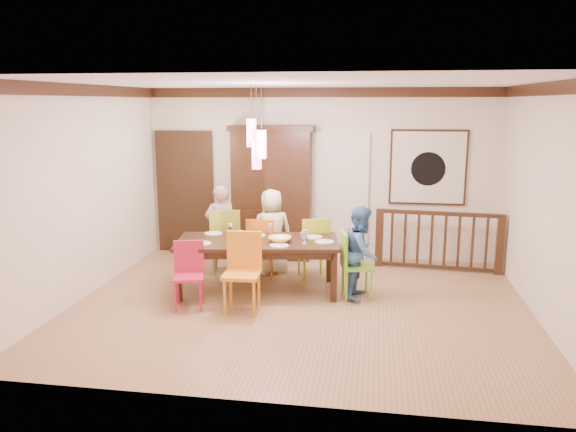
# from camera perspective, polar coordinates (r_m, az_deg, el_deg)

# --- Properties ---
(floor) EXTENTS (6.00, 6.00, 0.00)m
(floor) POSITION_cam_1_polar(r_m,az_deg,el_deg) (7.59, 1.20, -9.05)
(floor) COLOR olive
(floor) RESTS_ON ground
(ceiling) EXTENTS (6.00, 6.00, 0.00)m
(ceiling) POSITION_cam_1_polar(r_m,az_deg,el_deg) (7.11, 1.30, 13.41)
(ceiling) COLOR white
(ceiling) RESTS_ON wall_back
(wall_back) EXTENTS (6.00, 0.00, 6.00)m
(wall_back) POSITION_cam_1_polar(r_m,az_deg,el_deg) (9.66, 3.26, 4.28)
(wall_back) COLOR beige
(wall_back) RESTS_ON floor
(wall_left) EXTENTS (0.00, 5.00, 5.00)m
(wall_left) POSITION_cam_1_polar(r_m,az_deg,el_deg) (8.17, -20.11, 2.26)
(wall_left) COLOR beige
(wall_left) RESTS_ON floor
(wall_right) EXTENTS (0.00, 5.00, 5.00)m
(wall_right) POSITION_cam_1_polar(r_m,az_deg,el_deg) (7.43, 24.83, 1.03)
(wall_right) COLOR beige
(wall_right) RESTS_ON floor
(crown_molding) EXTENTS (6.00, 5.00, 0.16)m
(crown_molding) POSITION_cam_1_polar(r_m,az_deg,el_deg) (7.11, 1.30, 12.77)
(crown_molding) COLOR black
(crown_molding) RESTS_ON wall_back
(panel_door) EXTENTS (1.04, 0.07, 2.24)m
(panel_door) POSITION_cam_1_polar(r_m,az_deg,el_deg) (10.19, -10.35, 2.22)
(panel_door) COLOR black
(panel_door) RESTS_ON wall_back
(white_doorway) EXTENTS (0.97, 0.05, 2.22)m
(white_doorway) POSITION_cam_1_polar(r_m,az_deg,el_deg) (9.66, 5.28, 1.85)
(white_doorway) COLOR silver
(white_doorway) RESTS_ON wall_back
(painting) EXTENTS (1.25, 0.06, 1.25)m
(painting) POSITION_cam_1_polar(r_m,az_deg,el_deg) (9.60, 14.04, 4.80)
(painting) COLOR black
(painting) RESTS_ON wall_back
(pendant_cluster) EXTENTS (0.27, 0.21, 1.14)m
(pendant_cluster) POSITION_cam_1_polar(r_m,az_deg,el_deg) (7.72, -3.21, 7.35)
(pendant_cluster) COLOR #EB466D
(pendant_cluster) RESTS_ON ceiling
(dining_table) EXTENTS (2.39, 1.36, 0.75)m
(dining_table) POSITION_cam_1_polar(r_m,az_deg,el_deg) (7.95, -3.09, -3.01)
(dining_table) COLOR black
(dining_table) RESTS_ON floor
(chair_far_left) EXTENTS (0.56, 0.56, 1.04)m
(chair_far_left) POSITION_cam_1_polar(r_m,az_deg,el_deg) (8.92, -6.32, -1.98)
(chair_far_left) COLOR #A3BB2F
(chair_far_left) RESTS_ON floor
(chair_far_mid) EXTENTS (0.43, 0.43, 0.94)m
(chair_far_mid) POSITION_cam_1_polar(r_m,az_deg,el_deg) (8.65, -2.58, -2.72)
(chair_far_mid) COLOR #C05B12
(chair_far_mid) RESTS_ON floor
(chair_far_right) EXTENTS (0.57, 0.57, 0.97)m
(chair_far_right) POSITION_cam_1_polar(r_m,az_deg,el_deg) (8.57, 2.56, -2.74)
(chair_far_right) COLOR #A9B421
(chair_far_right) RESTS_ON floor
(chair_near_left) EXTENTS (0.48, 0.48, 0.87)m
(chair_near_left) POSITION_cam_1_polar(r_m,az_deg,el_deg) (7.45, -10.10, -5.56)
(chair_near_left) COLOR #BC1E3E
(chair_near_left) RESTS_ON floor
(chair_near_mid) EXTENTS (0.48, 0.48, 1.02)m
(chair_near_mid) POSITION_cam_1_polar(r_m,az_deg,el_deg) (7.22, -4.73, -5.28)
(chair_near_mid) COLOR orange
(chair_near_mid) RESTS_ON floor
(chair_end_right) EXTENTS (0.50, 0.50, 0.92)m
(chair_end_right) POSITION_cam_1_polar(r_m,az_deg,el_deg) (7.78, 7.05, -4.50)
(chair_end_right) COLOR #74B929
(chair_end_right) RESTS_ON floor
(china_hutch) EXTENTS (1.44, 0.46, 2.28)m
(china_hutch) POSITION_cam_1_polar(r_m,az_deg,el_deg) (9.62, -1.64, 2.42)
(china_hutch) COLOR black
(china_hutch) RESTS_ON floor
(balustrade) EXTENTS (2.00, 0.27, 0.96)m
(balustrade) POSITION_cam_1_polar(r_m,az_deg,el_deg) (9.30, 15.02, -2.35)
(balustrade) COLOR black
(balustrade) RESTS_ON floor
(person_far_left) EXTENTS (0.59, 0.50, 1.38)m
(person_far_left) POSITION_cam_1_polar(r_m,az_deg,el_deg) (8.99, -6.82, -1.26)
(person_far_left) COLOR #CE9DA5
(person_far_left) RESTS_ON floor
(person_far_mid) EXTENTS (0.78, 0.67, 1.34)m
(person_far_mid) POSITION_cam_1_polar(r_m,az_deg,el_deg) (8.80, -1.66, -1.57)
(person_far_mid) COLOR beige
(person_far_mid) RESTS_ON floor
(person_end_right) EXTENTS (0.59, 0.70, 1.28)m
(person_end_right) POSITION_cam_1_polar(r_m,az_deg,el_deg) (7.78, 7.48, -3.68)
(person_end_right) COLOR #3D6FAC
(person_end_right) RESTS_ON floor
(serving_bowl) EXTENTS (0.34, 0.34, 0.08)m
(serving_bowl) POSITION_cam_1_polar(r_m,az_deg,el_deg) (7.80, -0.82, -2.39)
(serving_bowl) COLOR gold
(serving_bowl) RESTS_ON dining_table
(small_bowl) EXTENTS (0.25, 0.25, 0.06)m
(small_bowl) POSITION_cam_1_polar(r_m,az_deg,el_deg) (8.00, -4.87, -2.13)
(small_bowl) COLOR white
(small_bowl) RESTS_ON dining_table
(cup_left) EXTENTS (0.12, 0.12, 0.09)m
(cup_left) POSITION_cam_1_polar(r_m,az_deg,el_deg) (7.94, -5.83, -2.18)
(cup_left) COLOR silver
(cup_left) RESTS_ON dining_table
(cup_right) EXTENTS (0.12, 0.12, 0.10)m
(cup_right) POSITION_cam_1_polar(r_m,az_deg,el_deg) (7.97, 1.66, -2.01)
(cup_right) COLOR silver
(cup_right) RESTS_ON dining_table
(plate_far_left) EXTENTS (0.26, 0.26, 0.01)m
(plate_far_left) POSITION_cam_1_polar(r_m,az_deg,el_deg) (8.36, -7.58, -1.77)
(plate_far_left) COLOR white
(plate_far_left) RESTS_ON dining_table
(plate_far_mid) EXTENTS (0.26, 0.26, 0.01)m
(plate_far_mid) POSITION_cam_1_polar(r_m,az_deg,el_deg) (8.19, -3.21, -1.97)
(plate_far_mid) COLOR white
(plate_far_mid) RESTS_ON dining_table
(plate_far_right) EXTENTS (0.26, 0.26, 0.01)m
(plate_far_right) POSITION_cam_1_polar(r_m,az_deg,el_deg) (8.08, 2.58, -2.15)
(plate_far_right) COLOR white
(plate_far_right) RESTS_ON dining_table
(plate_near_left) EXTENTS (0.26, 0.26, 0.01)m
(plate_near_left) POSITION_cam_1_polar(r_m,az_deg,el_deg) (7.80, -8.75, -2.77)
(plate_near_left) COLOR white
(plate_near_left) RESTS_ON dining_table
(plate_near_mid) EXTENTS (0.26, 0.26, 0.01)m
(plate_near_mid) POSITION_cam_1_polar(r_m,az_deg,el_deg) (7.60, -0.92, -3.02)
(plate_near_mid) COLOR white
(plate_near_mid) RESTS_ON dining_table
(plate_end_right) EXTENTS (0.26, 0.26, 0.01)m
(plate_end_right) POSITION_cam_1_polar(r_m,az_deg,el_deg) (7.82, 3.72, -2.63)
(plate_end_right) COLOR white
(plate_end_right) RESTS_ON dining_table
(wine_glass_a) EXTENTS (0.08, 0.08, 0.19)m
(wine_glass_a) POSITION_cam_1_polar(r_m,az_deg,el_deg) (8.15, -5.88, -1.44)
(wine_glass_a) COLOR #590C19
(wine_glass_a) RESTS_ON dining_table
(wine_glass_b) EXTENTS (0.08, 0.08, 0.19)m
(wine_glass_b) POSITION_cam_1_polar(r_m,az_deg,el_deg) (8.12, -1.81, -1.44)
(wine_glass_b) COLOR silver
(wine_glass_b) RESTS_ON dining_table
(wine_glass_c) EXTENTS (0.08, 0.08, 0.19)m
(wine_glass_c) POSITION_cam_1_polar(r_m,az_deg,el_deg) (7.70, -4.81, -2.20)
(wine_glass_c) COLOR #590C19
(wine_glass_c) RESTS_ON dining_table
(wine_glass_d) EXTENTS (0.08, 0.08, 0.19)m
(wine_glass_d) POSITION_cam_1_polar(r_m,az_deg,el_deg) (7.71, 1.71, -2.13)
(wine_glass_d) COLOR silver
(wine_glass_d) RESTS_ON dining_table
(napkin) EXTENTS (0.18, 0.14, 0.01)m
(napkin) POSITION_cam_1_polar(r_m,az_deg,el_deg) (7.61, -4.17, -3.03)
(napkin) COLOR #D83359
(napkin) RESTS_ON dining_table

